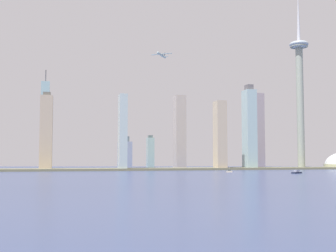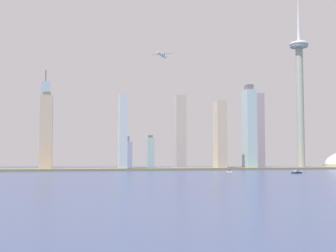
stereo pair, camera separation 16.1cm
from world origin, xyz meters
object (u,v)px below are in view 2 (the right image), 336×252
at_px(skyscraper_0, 257,130).
at_px(skyscraper_10, 150,153).
at_px(observation_tower, 300,82).
at_px(airplane, 161,55).
at_px(skyscraper_5, 220,135).
at_px(skyscraper_11, 249,129).
at_px(boat_3, 297,172).
at_px(boat_5, 229,171).
at_px(skyscraper_4, 123,132).
at_px(skyscraper_2, 45,125).
at_px(skyscraper_1, 46,132).
at_px(skyscraper_9, 180,132).
at_px(skyscraper_8, 125,154).

bearing_deg(skyscraper_0, skyscraper_10, 175.00).
bearing_deg(observation_tower, airplane, -175.43).
height_order(skyscraper_0, airplane, airplane).
height_order(skyscraper_5, airplane, airplane).
relative_size(skyscraper_0, skyscraper_11, 0.99).
xyz_separation_m(boat_3, boat_5, (-69.56, 59.21, -0.14)).
xyz_separation_m(skyscraper_0, airplane, (-211.36, -93.80, 115.47)).
distance_m(skyscraper_4, skyscraper_5, 163.49).
distance_m(skyscraper_2, skyscraper_5, 301.56).
bearing_deg(boat_3, boat_5, 112.90).
height_order(skyscraper_10, skyscraper_11, skyscraper_11).
distance_m(observation_tower, skyscraper_1, 453.26).
bearing_deg(skyscraper_5, skyscraper_11, 13.08).
xyz_separation_m(boat_5, airplane, (-71.94, 113.22, 186.56)).
height_order(skyscraper_1, airplane, airplane).
bearing_deg(airplane, skyscraper_11, 128.42).
relative_size(skyscraper_1, skyscraper_4, 1.03).
bearing_deg(skyscraper_0, skyscraper_9, 174.38).
height_order(skyscraper_11, boat_3, skyscraper_11).
xyz_separation_m(boat_3, airplane, (-141.50, 172.43, 186.42)).
distance_m(skyscraper_1, skyscraper_11, 341.10).
distance_m(skyscraper_9, skyscraper_11, 137.21).
distance_m(skyscraper_11, boat_5, 170.65).
bearing_deg(skyscraper_1, airplane, -10.07).
xyz_separation_m(observation_tower, skyscraper_2, (-447.58, 73.48, -81.63)).
bearing_deg(skyscraper_1, skyscraper_2, 94.61).
relative_size(skyscraper_5, boat_3, 6.91).
distance_m(boat_5, airplane, 229.78).
relative_size(observation_tower, skyscraper_0, 2.25).
height_order(observation_tower, skyscraper_5, observation_tower).
bearing_deg(skyscraper_1, skyscraper_11, -2.79).
bearing_deg(skyscraper_8, boat_5, -64.05).
bearing_deg(boat_3, skyscraper_10, 89.10).
distance_m(skyscraper_9, boat_5, 232.22).
relative_size(skyscraper_10, airplane, 1.92).
xyz_separation_m(skyscraper_5, skyscraper_9, (-41.30, 107.09, 11.20)).
distance_m(observation_tower, skyscraper_10, 302.39).
xyz_separation_m(skyscraper_10, airplane, (-4.09, -111.93, 158.66)).
height_order(observation_tower, boat_3, observation_tower).
distance_m(skyscraper_2, skyscraper_8, 153.67).
xyz_separation_m(skyscraper_2, boat_5, (257.23, -207.68, -74.73)).
bearing_deg(observation_tower, skyscraper_8, 161.73).
bearing_deg(skyscraper_2, boat_3, -39.24).
xyz_separation_m(skyscraper_9, boat_3, (81.78, -281.15, -67.09)).
relative_size(skyscraper_2, skyscraper_5, 1.50).
bearing_deg(skyscraper_1, skyscraper_5, -6.16).
relative_size(skyscraper_8, skyscraper_11, 0.41).
bearing_deg(skyscraper_0, skyscraper_8, 173.76).
xyz_separation_m(skyscraper_11, boat_5, (-88.35, -128.63, -69.06)).
bearing_deg(skyscraper_9, skyscraper_2, -176.67).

